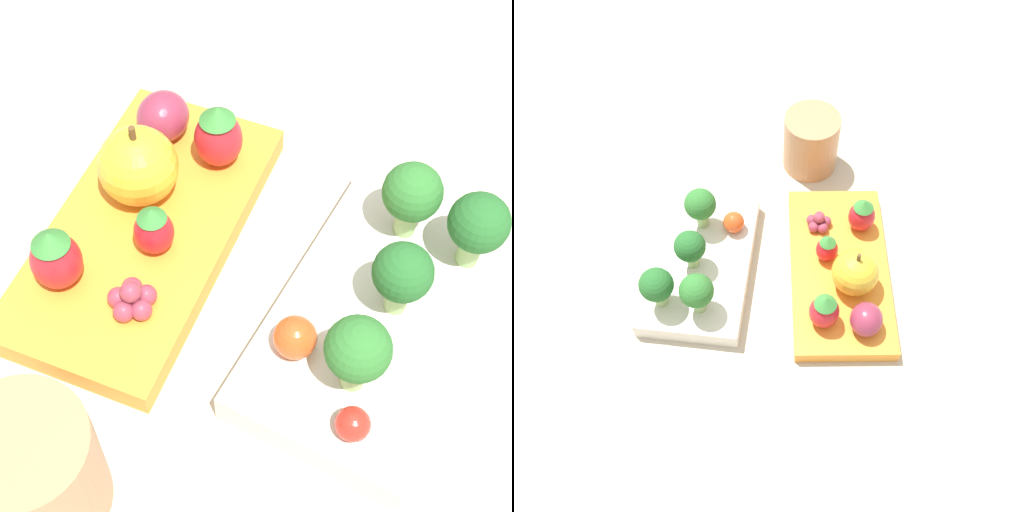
# 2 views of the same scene
# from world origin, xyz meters

# --- Properties ---
(ground_plane) EXTENTS (4.00, 4.00, 0.00)m
(ground_plane) POSITION_xyz_m (0.00, 0.00, 0.00)
(ground_plane) COLOR #BCB29E
(bento_box_savoury) EXTENTS (0.20, 0.12, 0.02)m
(bento_box_savoury) POSITION_xyz_m (-0.01, 0.08, 0.01)
(bento_box_savoury) COLOR silver
(bento_box_savoury) RESTS_ON ground_plane
(bento_box_fruit) EXTENTS (0.24, 0.15, 0.02)m
(bento_box_fruit) POSITION_xyz_m (0.01, -0.08, 0.01)
(bento_box_fruit) COLOR orange
(bento_box_fruit) RESTS_ON ground_plane
(broccoli_floret_0) EXTENTS (0.04, 0.04, 0.06)m
(broccoli_floret_0) POSITION_xyz_m (0.04, 0.09, 0.06)
(broccoli_floret_0) COLOR #93B770
(broccoli_floret_0) RESTS_ON bento_box_savoury
(broccoli_floret_1) EXTENTS (0.04, 0.04, 0.06)m
(broccoli_floret_1) POSITION_xyz_m (-0.01, 0.09, 0.06)
(broccoli_floret_1) COLOR #93B770
(broccoli_floret_1) RESTS_ON bento_box_savoury
(broccoli_floret_2) EXTENTS (0.04, 0.04, 0.06)m
(broccoli_floret_2) POSITION_xyz_m (-0.07, 0.07, 0.06)
(broccoli_floret_2) COLOR #93B770
(broccoli_floret_2) RESTS_ON bento_box_savoury
(broccoli_floret_3) EXTENTS (0.04, 0.04, 0.06)m
(broccoli_floret_3) POSITION_xyz_m (-0.07, 0.11, 0.06)
(broccoli_floret_3) COLOR #93B770
(broccoli_floret_3) RESTS_ON bento_box_savoury
(cherry_tomato_0) EXTENTS (0.02, 0.02, 0.02)m
(cherry_tomato_0) POSITION_xyz_m (0.07, 0.10, 0.04)
(cherry_tomato_0) COLOR red
(cherry_tomato_0) RESTS_ON bento_box_savoury
(cherry_tomato_1) EXTENTS (0.03, 0.03, 0.03)m
(cherry_tomato_1) POSITION_xyz_m (0.04, 0.05, 0.04)
(cherry_tomato_1) COLOR #DB4C1E
(cherry_tomato_1) RESTS_ON bento_box_savoury
(apple) EXTENTS (0.05, 0.05, 0.06)m
(apple) POSITION_xyz_m (-0.01, -0.10, 0.05)
(apple) COLOR gold
(apple) RESTS_ON bento_box_fruit
(strawberry_0) EXTENTS (0.03, 0.03, 0.05)m
(strawberry_0) POSITION_xyz_m (0.07, -0.10, 0.04)
(strawberry_0) COLOR red
(strawberry_0) RESTS_ON bento_box_fruit
(strawberry_1) EXTENTS (0.03, 0.03, 0.04)m
(strawberry_1) POSITION_xyz_m (0.02, -0.06, 0.04)
(strawberry_1) COLOR red
(strawberry_1) RESTS_ON bento_box_fruit
(strawberry_2) EXTENTS (0.03, 0.03, 0.05)m
(strawberry_2) POSITION_xyz_m (-0.07, -0.07, 0.04)
(strawberry_2) COLOR red
(strawberry_2) RESTS_ON bento_box_fruit
(plum) EXTENTS (0.04, 0.04, 0.04)m
(plum) POSITION_xyz_m (-0.07, -0.11, 0.04)
(plum) COLOR #892D47
(plum) RESTS_ON bento_box_fruit
(grape_cluster) EXTENTS (0.03, 0.03, 0.02)m
(grape_cluster) POSITION_xyz_m (0.06, -0.05, 0.03)
(grape_cluster) COLOR #93384C
(grape_cluster) RESTS_ON bento_box_fruit
(drinking_cup) EXTENTS (0.07, 0.07, 0.08)m
(drinking_cup) POSITION_xyz_m (0.18, -0.03, 0.04)
(drinking_cup) COLOR tan
(drinking_cup) RESTS_ON ground_plane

